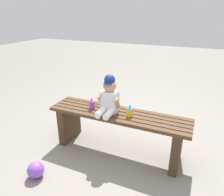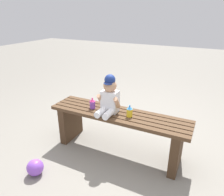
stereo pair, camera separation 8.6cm
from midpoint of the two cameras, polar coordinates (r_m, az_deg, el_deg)
The scene contains 6 objects.
ground_plane at distance 2.43m, azimuth 0.50°, elevation -14.06°, with size 16.00×16.00×0.00m, color gray.
park_bench at distance 2.26m, azimuth 0.53°, elevation -7.76°, with size 1.49×0.35×0.47m.
child_figure at distance 2.13m, azimuth -2.02°, elevation 0.38°, with size 0.23×0.27×0.40m.
sippy_cup_left at distance 2.27m, azimuth -6.62°, elevation -1.58°, with size 0.06×0.06×0.12m.
sippy_cup_right at distance 2.10m, azimuth 3.69°, elevation -3.53°, with size 0.06×0.06×0.12m.
toy_ball at distance 2.20m, azimuth -21.22°, elevation -17.83°, with size 0.16×0.16×0.16m, color #8C4CCC.
Camera 1 is at (0.73, -1.81, 1.45)m, focal length 33.48 mm.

